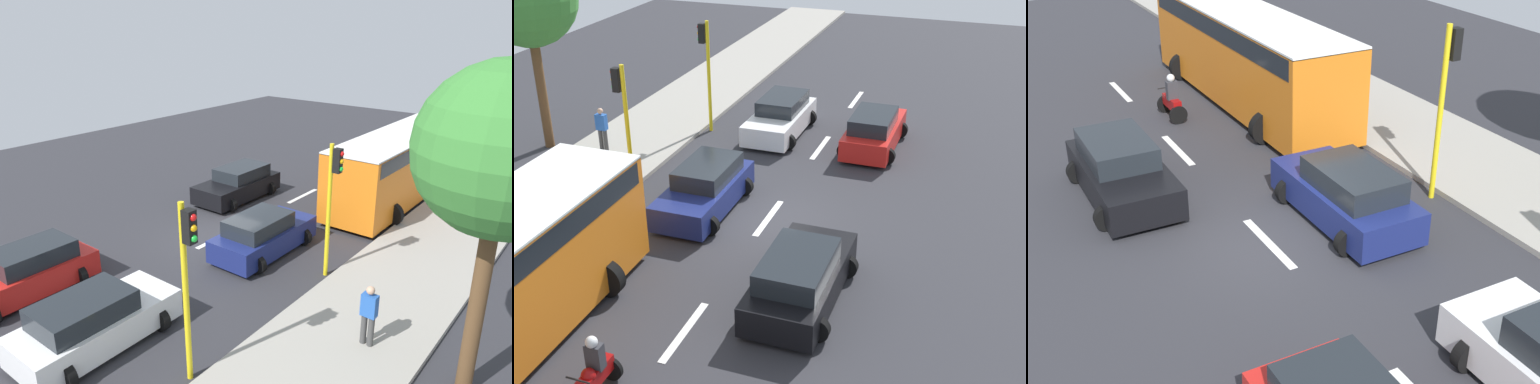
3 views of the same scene
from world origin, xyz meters
The scene contains 14 objects.
ground_plane centered at (0.00, 0.00, -0.05)m, with size 40.00×60.00×0.10m, color #2D2D33.
sidewalk centered at (7.00, 0.00, 0.07)m, with size 4.00×60.00×0.15m, color #9E998E.
lane_stripe_far_north centered at (0.00, -12.00, 0.01)m, with size 0.20×2.40×0.01m, color white.
lane_stripe_north centered at (0.00, -6.00, 0.01)m, with size 0.20×2.40×0.01m, color white.
lane_stripe_mid centered at (0.00, 0.00, 0.01)m, with size 0.20×2.40×0.01m, color white.
lane_stripe_south centered at (0.00, 6.00, 0.01)m, with size 0.20×2.40×0.01m, color white.
car_red centered at (-1.92, -6.63, 0.71)m, with size 2.18×4.21×1.52m.
car_black centered at (-2.24, 3.88, 0.71)m, with size 2.30×4.33×1.52m.
car_white centered at (1.95, -6.89, 0.71)m, with size 2.24×4.30×1.52m.
car_dark_blue centered at (2.12, 0.08, 0.71)m, with size 2.21×4.27×1.52m.
motorcycle centered at (0.79, 8.58, 0.64)m, with size 0.60×1.30×1.53m.
pedestrian_near_signal centered at (7.56, -2.65, 1.06)m, with size 0.40×0.24×1.69m.
traffic_light_corner centered at (4.85, -6.24, 2.93)m, with size 0.49×0.24×4.50m.
traffic_light_midblock centered at (4.85, 0.06, 2.93)m, with size 0.49×0.24×4.50m.
Camera 2 is at (-6.35, 17.70, 10.40)m, focal length 47.94 mm.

